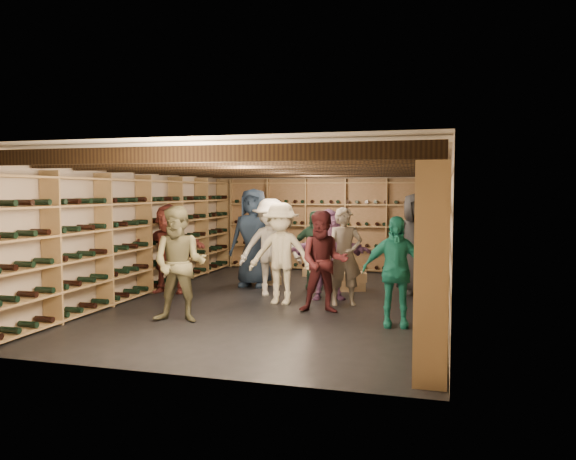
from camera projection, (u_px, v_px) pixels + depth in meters
The scene contains 21 objects.
ground at pixel (280, 300), 9.56m from camera, with size 8.00×8.00×0.00m, color black.
walls at pixel (280, 230), 9.48m from camera, with size 5.52×8.02×2.40m.
ceiling at pixel (280, 159), 9.39m from camera, with size 5.50×8.00×0.01m, color beige.
ceiling_joists at pixel (280, 167), 9.40m from camera, with size 5.40×7.12×0.18m.
wine_rack_left at pixel (144, 235), 10.18m from camera, with size 0.32×7.50×2.15m.
wine_rack_right at pixel (437, 241), 8.79m from camera, with size 0.32×7.50×2.15m.
wine_rack_back at pixel (326, 225), 13.17m from camera, with size 4.70×0.30×2.15m.
crate_stack_left at pixel (268, 267), 11.25m from camera, with size 0.58×0.49×0.68m.
crate_stack_right at pixel (352, 281), 10.52m from camera, with size 0.58×0.47×0.34m.
crate_loose at pixel (315, 272), 12.32m from camera, with size 0.50×0.33×0.17m, color tan.
person_2 at pixel (180, 264), 7.95m from camera, with size 0.80×0.63×1.65m, color brown.
person_3 at pixel (281, 253), 9.25m from camera, with size 1.08×0.62×1.67m, color beige.
person_4 at pixel (395, 271), 7.70m from camera, with size 0.89×0.37×1.53m, color #197664.
person_5 at pixel (168, 248), 10.24m from camera, with size 1.51×0.48×1.63m, color brown.
person_6 at pixel (254, 238), 10.93m from camera, with size 0.93×0.61×1.91m, color #1E2D41.
person_7 at pixel (345, 256), 9.15m from camera, with size 0.58×0.38×1.60m, color gray.
person_8 at pixel (324, 262), 8.56m from camera, with size 0.76×0.59×1.57m, color #431619.
person_9 at pixel (271, 247), 9.99m from camera, with size 1.12×0.64×1.73m, color beige.
person_10 at pixel (314, 250), 10.68m from camera, with size 0.87×0.36×1.49m, color #264B38.
person_11 at pixel (329, 254), 9.65m from camera, with size 1.45×0.46×1.56m, color #915B93.
person_12 at pixel (416, 244), 10.16m from camera, with size 0.89×0.58×1.83m, color #2E2F32.
Camera 1 is at (2.68, -9.07, 1.87)m, focal length 35.00 mm.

